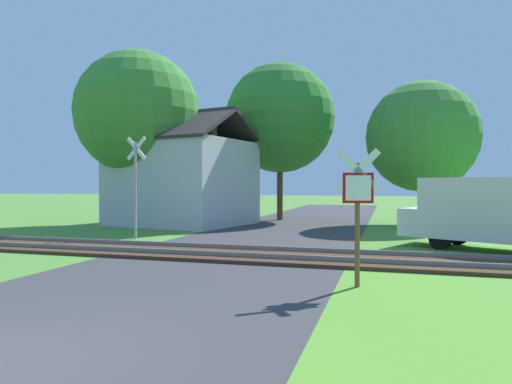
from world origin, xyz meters
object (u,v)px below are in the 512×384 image
(stop_sign_near, at_px, (358,204))
(tree_left, at_px, (138,113))
(house, at_px, (182,180))
(tree_right, at_px, (422,137))
(mail_truck, at_px, (492,210))
(crossing_sign_far, at_px, (136,180))
(tree_center, at_px, (280,118))

(stop_sign_near, bearing_deg, tree_left, -57.55)
(house, relative_size, tree_right, 1.04)
(tree_left, height_order, mail_truck, tree_left)
(crossing_sign_far, xyz_separation_m, tree_center, (3.03, 10.50, 3.64))
(stop_sign_near, distance_m, tree_center, 17.70)
(crossing_sign_far, bearing_deg, tree_center, 81.99)
(tree_center, distance_m, tree_left, 8.00)
(tree_right, bearing_deg, tree_center, 170.11)
(tree_center, relative_size, tree_left, 1.03)
(crossing_sign_far, height_order, tree_center, tree_center)
(tree_center, distance_m, tree_right, 7.82)
(house, height_order, mail_truck, house)
(crossing_sign_far, height_order, tree_left, tree_left)
(tree_left, bearing_deg, stop_sign_near, -44.19)
(stop_sign_near, distance_m, tree_right, 15.42)
(tree_center, height_order, mail_truck, tree_center)
(tree_center, bearing_deg, house, -134.04)
(crossing_sign_far, relative_size, mail_truck, 0.73)
(house, bearing_deg, stop_sign_near, -39.77)
(mail_truck, bearing_deg, crossing_sign_far, 118.23)
(mail_truck, bearing_deg, tree_center, 68.11)
(stop_sign_near, relative_size, tree_center, 0.31)
(stop_sign_near, xyz_separation_m, tree_right, (2.19, 15.01, 2.77))
(crossing_sign_far, bearing_deg, house, 107.78)
(house, relative_size, tree_left, 0.86)
(house, relative_size, tree_center, 0.84)
(tree_center, height_order, tree_right, tree_center)
(house, height_order, tree_center, tree_center)
(crossing_sign_far, distance_m, tree_center, 11.51)
(stop_sign_near, distance_m, house, 15.38)
(tree_right, distance_m, mail_truck, 9.48)
(crossing_sign_far, height_order, house, house)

